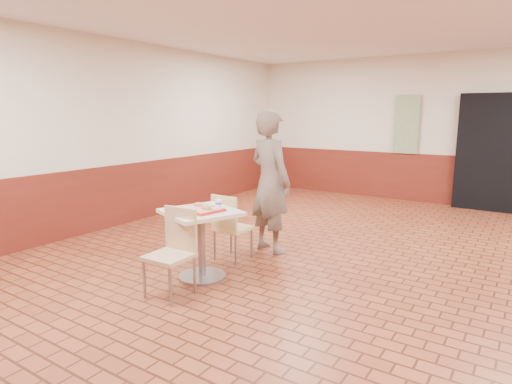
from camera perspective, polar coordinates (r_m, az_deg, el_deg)
The scene contains 12 objects.
room_shell at distance 4.59m, azimuth 11.32°, elevation 6.09°, with size 8.01×10.01×3.01m.
wainscot_band at distance 4.77m, azimuth 10.89°, elevation -5.96°, with size 8.00×10.00×1.00m.
corridor_doorway at distance 9.17m, azimuth 30.12°, elevation 4.49°, with size 1.60×0.22×2.20m, color black.
promo_poster at distance 9.48m, azimuth 19.43°, elevation 8.50°, with size 0.50×0.03×1.20m, color gray.
main_table at distance 4.81m, azimuth -7.31°, elevation -5.41°, with size 0.74×0.74×0.78m.
chair_main_front at distance 4.44m, azimuth -10.89°, elevation -7.25°, with size 0.42×0.42×0.89m.
chair_main_back at distance 5.36m, azimuth -3.55°, elevation -4.27°, with size 0.40×0.40×0.85m.
customer at distance 5.64m, azimuth 1.89°, elevation 1.35°, with size 0.69×0.45×1.88m, color #74665A.
serving_tray at distance 4.74m, azimuth -7.39°, elevation -2.29°, with size 0.46×0.36×0.03m.
ring_donut at distance 4.86m, azimuth -7.65°, elevation -1.62°, with size 0.10×0.10×0.03m, color #CD794A.
long_john_donut at distance 4.67m, azimuth -6.61°, elevation -2.06°, with size 0.13×0.07×0.04m.
paper_cup at distance 4.73m, azimuth -5.03°, elevation -1.54°, with size 0.07×0.07×0.09m.
Camera 1 is at (1.73, -4.24, 1.84)m, focal length 30.00 mm.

